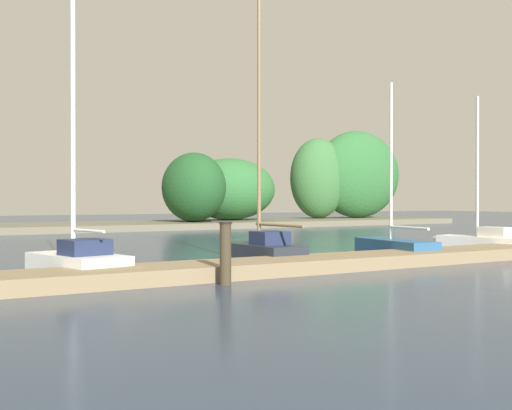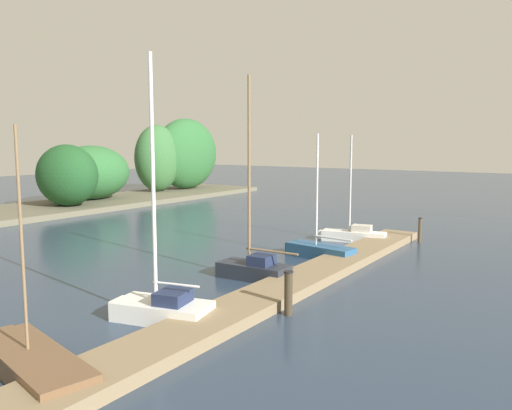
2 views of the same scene
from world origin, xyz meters
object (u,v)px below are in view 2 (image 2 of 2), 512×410
object	(u,v)px
sailboat_2	(160,305)
mooring_piling_1	(288,293)
sailboat_5	(352,234)
mooring_piling_2	(420,230)
sailboat_3	(252,266)
sailboat_4	(318,250)
sailboat_1	(30,360)

from	to	relation	value
sailboat_2	mooring_piling_1	distance (m)	3.82
sailboat_5	mooring_piling_2	bearing A→B (deg)	-164.59
sailboat_3	mooring_piling_1	xyz separation A→B (m)	(-2.90, -3.27, 0.20)
sailboat_4	mooring_piling_1	xyz separation A→B (m)	(-7.44, -2.75, 0.33)
sailboat_2	sailboat_4	distance (m)	9.89
sailboat_4	mooring_piling_1	size ratio (longest dim) A/B	4.09
sailboat_5	mooring_piling_2	size ratio (longest dim) A/B	4.22
mooring_piling_1	sailboat_2	bearing A→B (deg)	129.99
sailboat_3	sailboat_4	distance (m)	4.58
sailboat_1	sailboat_2	bearing A→B (deg)	-78.02
sailboat_1	mooring_piling_1	bearing A→B (deg)	-101.55
sailboat_4	sailboat_5	distance (m)	4.46
sailboat_1	sailboat_2	xyz separation A→B (m)	(4.12, -0.07, 0.19)
sailboat_2	mooring_piling_1	world-z (taller)	sailboat_2
sailboat_2	mooring_piling_2	distance (m)	16.19
sailboat_1	sailboat_4	xyz separation A→B (m)	(14.01, -0.23, 0.08)
sailboat_3	mooring_piling_2	world-z (taller)	sailboat_3
sailboat_5	mooring_piling_2	distance (m)	3.46
mooring_piling_2	sailboat_3	bearing A→B (deg)	162.40
sailboat_1	mooring_piling_2	bearing A→B (deg)	-85.83
sailboat_1	sailboat_2	size ratio (longest dim) A/B	0.73
sailboat_4	mooring_piling_2	distance (m)	6.66
mooring_piling_2	sailboat_2	bearing A→B (deg)	169.30
sailboat_5	sailboat_4	bearing A→B (deg)	81.47
sailboat_2	sailboat_5	world-z (taller)	sailboat_2
sailboat_2	sailboat_5	bearing A→B (deg)	-103.02
sailboat_3	sailboat_2	bearing A→B (deg)	91.17
sailboat_1	mooring_piling_2	size ratio (longest dim) A/B	4.24
sailboat_3	mooring_piling_1	bearing A→B (deg)	135.90
sailboat_4	sailboat_5	xyz separation A→B (m)	(4.45, 0.24, 0.05)
sailboat_1	mooring_piling_1	xyz separation A→B (m)	(6.57, -2.99, 0.41)
mooring_piling_1	sailboat_1	bearing A→B (deg)	155.56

